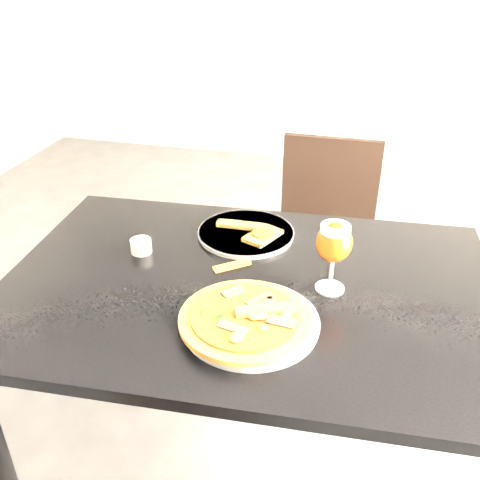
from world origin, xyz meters
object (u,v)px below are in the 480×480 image
(dining_table, at_px, (248,312))
(pizza, at_px, (246,318))
(beer_glass, at_px, (334,243))
(chair_far, at_px, (322,241))

(dining_table, xyz_separation_m, pizza, (0.04, -0.17, 0.12))
(dining_table, relative_size, beer_glass, 7.07)
(pizza, bearing_deg, chair_far, 85.10)
(dining_table, bearing_deg, chair_far, 77.78)
(pizza, height_order, beer_glass, beer_glass)
(dining_table, distance_m, pizza, 0.21)
(dining_table, xyz_separation_m, beer_glass, (0.20, 0.02, 0.22))
(dining_table, height_order, beer_glass, beer_glass)
(dining_table, height_order, pizza, pizza)
(dining_table, bearing_deg, pizza, -81.62)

